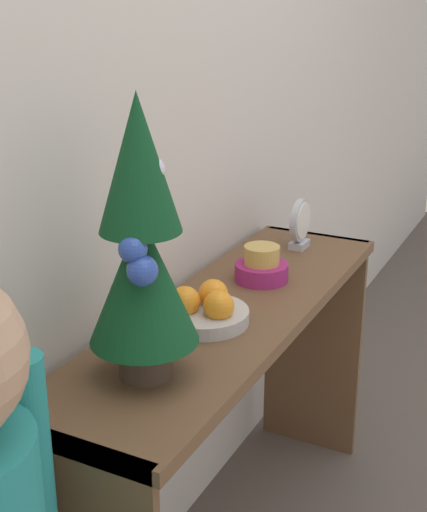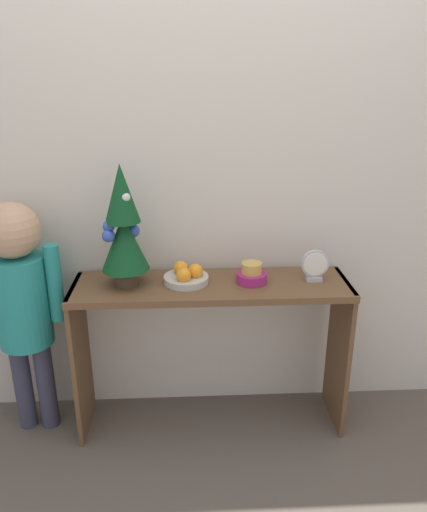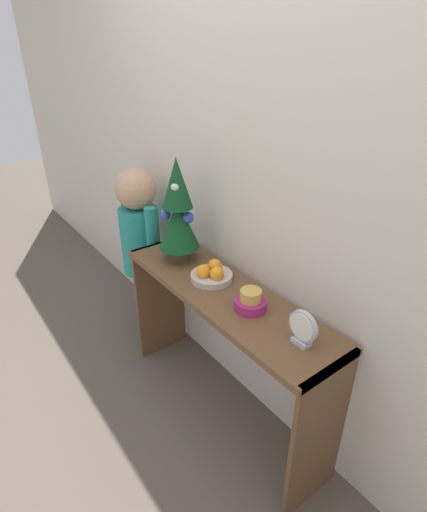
{
  "view_description": "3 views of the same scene",
  "coord_description": "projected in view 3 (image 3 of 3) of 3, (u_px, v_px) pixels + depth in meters",
  "views": [
    {
      "loc": [
        -1.37,
        -0.48,
        1.4
      ],
      "look_at": [
        -0.04,
        0.2,
        0.86
      ],
      "focal_mm": 50.0,
      "sensor_mm": 36.0,
      "label": 1
    },
    {
      "loc": [
        -0.09,
        -1.83,
        1.62
      ],
      "look_at": [
        0.01,
        0.16,
        0.86
      ],
      "focal_mm": 35.0,
      "sensor_mm": 36.0,
      "label": 2
    },
    {
      "loc": [
        1.18,
        -0.77,
        1.71
      ],
      "look_at": [
        -0.02,
        0.13,
        0.91
      ],
      "focal_mm": 28.0,
      "sensor_mm": 36.0,
      "label": 3
    }
  ],
  "objects": [
    {
      "name": "back_wall",
      "position": [
        265.0,
        169.0,
        1.66
      ],
      "size": [
        7.0,
        0.05,
        2.5
      ],
      "primitive_type": "cube",
      "color": "beige",
      "rests_on": "ground_plane"
    },
    {
      "name": "ground_plane",
      "position": [
        195.0,
        422.0,
        2.04
      ],
      "size": [
        12.0,
        12.0,
        0.0
      ],
      "primitive_type": "plane",
      "color": "brown"
    },
    {
      "name": "singing_bowl",
      "position": [
        250.0,
        302.0,
        1.65
      ],
      "size": [
        0.13,
        0.13,
        0.09
      ],
      "color": "#9E2366",
      "rests_on": "console_table"
    },
    {
      "name": "mini_tree",
      "position": [
        178.0,
        212.0,
        1.93
      ],
      "size": [
        0.2,
        0.2,
        0.53
      ],
      "color": "#4C3828",
      "rests_on": "console_table"
    },
    {
      "name": "desk_clock",
      "position": [
        303.0,
        329.0,
        1.44
      ],
      "size": [
        0.12,
        0.04,
        0.14
      ],
      "color": "#B2B2B7",
      "rests_on": "console_table"
    },
    {
      "name": "fruit_bowl",
      "position": [
        212.0,
        274.0,
        1.86
      ],
      "size": [
        0.2,
        0.2,
        0.09
      ],
      "color": "#B7B2A8",
      "rests_on": "console_table"
    },
    {
      "name": "child_figure",
      "position": [
        140.0,
        234.0,
        2.4
      ],
      "size": [
        0.37,
        0.24,
        1.1
      ],
      "color": "#38384C",
      "rests_on": "ground_plane"
    },
    {
      "name": "console_table",
      "position": [
        223.0,
        320.0,
        1.87
      ],
      "size": [
        1.22,
        0.34,
        0.73
      ],
      "color": "brown",
      "rests_on": "ground_plane"
    }
  ]
}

